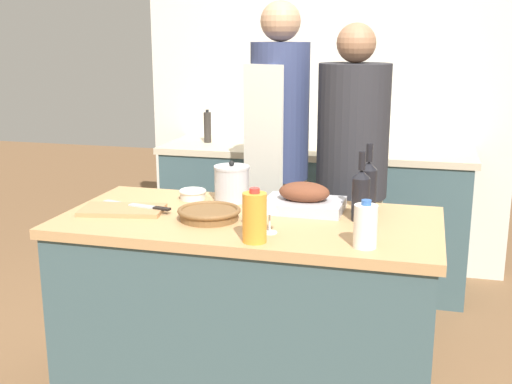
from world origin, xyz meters
name	(u,v)px	position (x,y,z in m)	size (l,w,h in m)	color
kitchen_island	(249,316)	(0.00, 0.00, 0.43)	(1.52, 0.74, 0.87)	#3D565B
back_counter	(314,215)	(0.00, 1.57, 0.45)	(1.95, 0.60, 0.89)	#3D565B
back_wall	(326,82)	(0.00, 1.92, 1.27)	(2.45, 0.10, 2.55)	silver
roasting_pan	(304,200)	(0.19, 0.16, 0.91)	(0.33, 0.24, 0.12)	#BCBCC1
wicker_basket	(209,213)	(-0.15, -0.07, 0.89)	(0.25, 0.25, 0.05)	brown
cutting_board	(122,210)	(-0.53, -0.05, 0.87)	(0.37, 0.25, 0.02)	#AD7F51
stock_pot	(232,183)	(-0.15, 0.24, 0.95)	(0.16, 0.16, 0.18)	#B7B7BC
mixing_bowl	(193,194)	(-0.32, 0.22, 0.89)	(0.12, 0.12, 0.05)	beige
juice_jug	(255,217)	(0.10, -0.29, 0.96)	(0.09, 0.09, 0.20)	orange
milk_jug	(365,226)	(0.49, -0.25, 0.94)	(0.08, 0.08, 0.17)	white
wine_bottle_green	(368,185)	(0.45, 0.23, 0.98)	(0.07, 0.07, 0.28)	black
wine_bottle_dark	(361,194)	(0.44, 0.07, 0.98)	(0.07, 0.07, 0.28)	black
wine_glass_left	(253,200)	(0.05, -0.10, 0.97)	(0.07, 0.07, 0.14)	silver
wine_glass_right	(270,205)	(0.13, -0.18, 0.97)	(0.07, 0.07, 0.14)	silver
knife_chef	(131,205)	(-0.54, 0.04, 0.87)	(0.27, 0.11, 0.01)	#B7B7BC
knife_paring	(151,207)	(-0.42, -0.02, 0.89)	(0.20, 0.06, 0.01)	#B7B7BC
stand_mixer	(267,125)	(-0.33, 1.64, 1.01)	(0.18, 0.14, 0.28)	silver
condiment_bottle_tall	(207,127)	(-0.72, 1.57, 0.99)	(0.05, 0.05, 0.22)	#332D28
condiment_bottle_short	(337,136)	(0.15, 1.44, 0.99)	(0.06, 0.06, 0.21)	#332D28
condiment_bottle_extra	(277,138)	(-0.23, 1.49, 0.95)	(0.07, 0.07, 0.13)	#234C28
person_cook_aproned	(279,152)	(-0.07, 0.85, 0.99)	(0.32, 0.34, 1.75)	beige
person_cook_guest	(352,173)	(0.32, 0.78, 0.90)	(0.36, 0.36, 1.64)	beige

